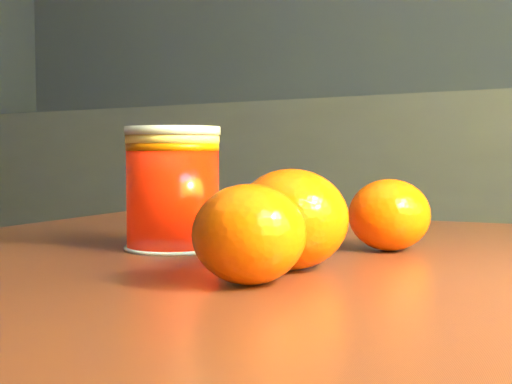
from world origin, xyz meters
The scene contains 5 objects.
kitchen_counter centered at (0.00, 1.45, 0.45)m, with size 3.15×0.60×0.90m, color #545359.
juice_glass centered at (0.64, 0.06, 0.74)m, with size 0.08×0.08×0.10m.
orange_front centered at (0.77, 0.04, 0.72)m, with size 0.08×0.08×0.07m, color #FF5805.
orange_back centered at (0.79, 0.16, 0.72)m, with size 0.07×0.07×0.06m, color #FF5805.
orange_extra centered at (0.78, -0.02, 0.72)m, with size 0.07×0.07×0.06m, color #FF5805.
Camera 1 is at (1.03, -0.36, 0.77)m, focal length 50.00 mm.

